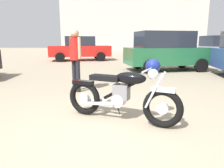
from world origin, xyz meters
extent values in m
plane|color=gray|center=(0.00, 0.00, 0.00)|extent=(80.00, 80.00, 0.00)
torus|color=black|center=(0.85, 0.07, 0.32)|extent=(0.62, 0.38, 0.64)
cylinder|color=silver|center=(0.85, 0.07, 0.32)|extent=(0.20, 0.15, 0.18)
torus|color=black|center=(-0.44, 0.71, 0.32)|extent=(0.62, 0.38, 0.64)
cylinder|color=silver|center=(-0.44, 0.71, 0.32)|extent=(0.20, 0.15, 0.18)
cube|color=silver|center=(0.85, 0.07, 0.62)|extent=(0.38, 0.28, 0.06)
cube|color=black|center=(-0.45, 0.71, 0.61)|extent=(0.42, 0.29, 0.07)
cylinder|color=silver|center=(0.77, 0.19, 0.60)|extent=(0.27, 0.16, 0.58)
cylinder|color=silver|center=(0.71, 0.06, 0.60)|extent=(0.27, 0.16, 0.58)
sphere|color=silver|center=(0.70, 0.14, 0.85)|extent=(0.17, 0.17, 0.17)
cylinder|color=silver|center=(0.63, 0.18, 0.92)|extent=(0.30, 0.57, 0.03)
sphere|color=navy|center=(0.76, 0.45, 0.94)|extent=(0.25, 0.25, 0.25)
cylinder|color=black|center=(0.27, 0.36, 0.58)|extent=(0.70, 0.39, 0.47)
ellipsoid|color=black|center=(0.37, 0.31, 0.76)|extent=(0.56, 0.43, 0.20)
cube|color=black|center=(-0.04, 0.51, 0.73)|extent=(0.57, 0.42, 0.09)
cube|color=slate|center=(0.23, 0.38, 0.51)|extent=(0.31, 0.28, 0.26)
cylinder|color=silver|center=(0.19, 0.40, 0.36)|extent=(0.29, 0.28, 0.22)
cylinder|color=silver|center=(-0.11, 0.65, 0.28)|extent=(0.66, 0.37, 0.14)
cylinder|color=silver|center=(-0.19, 0.47, 0.28)|extent=(0.66, 0.37, 0.14)
cylinder|color=black|center=(0.18, 0.59, 0.16)|extent=(0.12, 0.22, 0.33)
cylinder|color=black|center=(-0.79, 2.47, 0.43)|extent=(0.12, 0.12, 0.86)
cylinder|color=black|center=(-0.91, 2.60, 0.43)|extent=(0.12, 0.12, 0.86)
cylinder|color=red|center=(-0.85, 2.53, 1.15)|extent=(0.30, 0.30, 0.58)
cylinder|color=tan|center=(-0.72, 2.39, 1.18)|extent=(0.08, 0.08, 0.55)
cylinder|color=tan|center=(-0.98, 2.67, 1.18)|extent=(0.08, 0.08, 0.55)
sphere|color=tan|center=(-0.85, 2.53, 1.55)|extent=(0.22, 0.22, 0.22)
cylinder|color=black|center=(-0.74, 12.82, 0.31)|extent=(0.65, 0.30, 0.62)
cylinder|color=black|center=(-0.44, 11.13, 0.31)|extent=(0.65, 0.30, 0.62)
cylinder|color=black|center=(-3.40, 12.36, 0.31)|extent=(0.65, 0.30, 0.62)
cylinder|color=black|center=(-3.10, 10.66, 0.31)|extent=(0.65, 0.30, 0.62)
cube|color=red|center=(-1.92, 11.74, 0.67)|extent=(4.43, 2.42, 0.72)
cube|color=#232833|center=(-1.92, 11.74, 1.35)|extent=(2.24, 1.88, 0.64)
cylinder|color=black|center=(3.86, 7.60, 0.30)|extent=(0.62, 0.29, 0.60)
cylinder|color=black|center=(4.14, 5.99, 0.30)|extent=(0.62, 0.29, 0.60)
cylinder|color=black|center=(1.50, 7.19, 0.30)|extent=(0.62, 0.29, 0.60)
cylinder|color=black|center=(1.78, 5.58, 0.30)|extent=(0.62, 0.29, 0.60)
cube|color=#23663D|center=(2.82, 6.59, 0.68)|extent=(4.12, 2.28, 0.76)
cube|color=#232833|center=(2.58, 6.55, 1.42)|extent=(2.63, 1.91, 0.72)
cylinder|color=black|center=(5.55, 10.50, 0.31)|extent=(0.64, 0.26, 0.62)
cylinder|color=black|center=(5.73, 8.79, 0.31)|extent=(0.64, 0.26, 0.62)
cube|color=#ADB2BC|center=(6.99, 9.79, 0.67)|extent=(4.36, 2.15, 0.72)
cube|color=#232833|center=(6.99, 9.79, 1.35)|extent=(2.15, 1.76, 0.64)
cube|color=beige|center=(3.90, 33.03, 5.23)|extent=(20.87, 12.93, 10.45)
camera|label=1|loc=(-0.01, -3.00, 1.35)|focal=33.09mm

